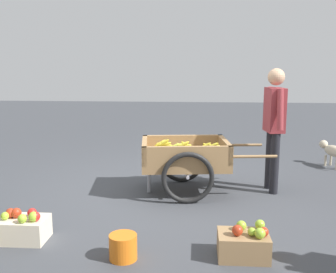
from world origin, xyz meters
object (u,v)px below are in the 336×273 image
object	(u,v)px
vendor_person	(274,119)
plastic_bucket	(123,247)
fruit_cart	(185,160)
dog	(333,151)
apple_crate	(24,227)
mixed_fruit_crate	(244,244)

from	to	relation	value
vendor_person	plastic_bucket	world-z (taller)	vendor_person
fruit_cart	vendor_person	world-z (taller)	vendor_person
dog	apple_crate	size ratio (longest dim) A/B	1.44
fruit_cart	apple_crate	distance (m)	2.18
dog	plastic_bucket	world-z (taller)	dog
fruit_cart	apple_crate	xyz separation A→B (m)	(1.49, 1.56, -0.31)
fruit_cart	apple_crate	bearing A→B (deg)	46.40
mixed_fruit_crate	plastic_bucket	bearing A→B (deg)	5.72
apple_crate	vendor_person	bearing A→B (deg)	-147.19
mixed_fruit_crate	dog	bearing A→B (deg)	-119.21
fruit_cart	plastic_bucket	xyz separation A→B (m)	(0.47, 1.85, -0.33)
plastic_bucket	dog	bearing A→B (deg)	-130.66
dog	fruit_cart	bearing A→B (deg)	31.45
vendor_person	dog	world-z (taller)	vendor_person
fruit_cart	mixed_fruit_crate	size ratio (longest dim) A/B	3.92
plastic_bucket	mixed_fruit_crate	bearing A→B (deg)	-174.28
vendor_person	plastic_bucket	distance (m)	2.70
dog	apple_crate	distance (m)	4.88
mixed_fruit_crate	fruit_cart	bearing A→B (deg)	-71.84
fruit_cart	dog	world-z (taller)	fruit_cart
plastic_bucket	apple_crate	world-z (taller)	apple_crate
mixed_fruit_crate	vendor_person	bearing A→B (deg)	-106.85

